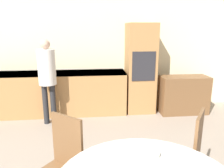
# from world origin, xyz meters

# --- Properties ---
(wall_back) EXTENTS (6.73, 0.05, 2.60)m
(wall_back) POSITION_xyz_m (0.00, 5.15, 1.30)
(wall_back) COLOR beige
(wall_back) RESTS_ON ground_plane
(kitchen_counter) EXTENTS (3.02, 0.60, 0.91)m
(kitchen_counter) POSITION_xyz_m (-1.00, 4.81, 0.47)
(kitchen_counter) COLOR #AD7A47
(kitchen_counter) RESTS_ON ground_plane
(oven_unit) EXTENTS (0.60, 0.59, 1.90)m
(oven_unit) POSITION_xyz_m (0.85, 4.81, 0.95)
(oven_unit) COLOR #AD7A47
(oven_unit) RESTS_ON ground_plane
(sideboard) EXTENTS (1.01, 0.45, 0.81)m
(sideboard) POSITION_xyz_m (1.76, 4.57, 0.40)
(sideboard) COLOR brown
(sideboard) RESTS_ON ground_plane
(chair_far_left) EXTENTS (0.56, 0.56, 0.98)m
(chair_far_left) POSITION_xyz_m (-0.54, 2.16, 0.54)
(chair_far_left) COLOR brown
(chair_far_left) RESTS_ON ground_plane
(chair_far_right) EXTENTS (0.56, 0.56, 0.98)m
(chair_far_right) POSITION_xyz_m (0.75, 2.20, 0.54)
(chair_far_right) COLOR brown
(chair_far_right) RESTS_ON ground_plane
(person_standing) EXTENTS (0.32, 0.32, 1.60)m
(person_standing) POSITION_xyz_m (-1.02, 4.31, 1.00)
(person_standing) COLOR #262628
(person_standing) RESTS_ON ground_plane
(bowl_far) EXTENTS (0.12, 0.12, 0.04)m
(bowl_far) POSITION_xyz_m (0.26, 1.84, 0.76)
(bowl_far) COLOR silver
(bowl_far) RESTS_ON dining_table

